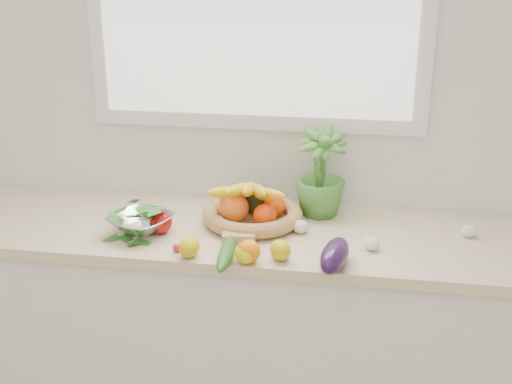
% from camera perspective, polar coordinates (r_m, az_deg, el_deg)
% --- Properties ---
extents(back_wall, '(4.50, 0.02, 2.70)m').
position_cam_1_polar(back_wall, '(2.50, 0.06, 9.05)').
color(back_wall, white).
rests_on(back_wall, ground).
extents(counter_cabinet, '(2.20, 0.58, 0.86)m').
position_cam_1_polar(counter_cabinet, '(2.58, -1.05, -12.79)').
color(counter_cabinet, silver).
rests_on(counter_cabinet, ground).
extents(countertop, '(2.24, 0.62, 0.04)m').
position_cam_1_polar(countertop, '(2.36, -1.12, -3.63)').
color(countertop, beige).
rests_on(countertop, counter_cabinet).
extents(orange_loose, '(0.08, 0.08, 0.08)m').
position_cam_1_polar(orange_loose, '(2.08, -0.66, -5.32)').
color(orange_loose, orange).
rests_on(orange_loose, countertop).
extents(lemon_a, '(0.10, 0.11, 0.07)m').
position_cam_1_polar(lemon_a, '(2.08, -0.98, -5.49)').
color(lemon_a, yellow).
rests_on(lemon_a, countertop).
extents(lemon_b, '(0.08, 0.09, 0.07)m').
position_cam_1_polar(lemon_b, '(2.14, -5.96, -4.91)').
color(lemon_b, gold).
rests_on(lemon_b, countertop).
extents(lemon_c, '(0.10, 0.11, 0.07)m').
position_cam_1_polar(lemon_c, '(2.11, 2.18, -5.19)').
color(lemon_c, gold).
rests_on(lemon_c, countertop).
extents(apple, '(0.10, 0.10, 0.08)m').
position_cam_1_polar(apple, '(2.32, -8.47, -2.68)').
color(apple, '#AA120D').
rests_on(apple, countertop).
extents(ginger, '(0.12, 0.07, 0.04)m').
position_cam_1_polar(ginger, '(2.22, -1.55, -4.16)').
color(ginger, tan).
rests_on(ginger, countertop).
extents(garlic_a, '(0.06, 0.06, 0.05)m').
position_cam_1_polar(garlic_a, '(2.31, 3.99, -3.09)').
color(garlic_a, silver).
rests_on(garlic_a, countertop).
extents(garlic_b, '(0.06, 0.06, 0.04)m').
position_cam_1_polar(garlic_b, '(2.39, 18.39, -3.32)').
color(garlic_b, white).
rests_on(garlic_b, countertop).
extents(garlic_c, '(0.07, 0.07, 0.05)m').
position_cam_1_polar(garlic_c, '(2.21, 10.25, -4.54)').
color(garlic_c, white).
rests_on(garlic_c, countertop).
extents(eggplant, '(0.12, 0.23, 0.09)m').
position_cam_1_polar(eggplant, '(2.06, 7.01, -5.61)').
color(eggplant, '#290F39').
rests_on(eggplant, countertop).
extents(cucumber, '(0.06, 0.27, 0.05)m').
position_cam_1_polar(cucumber, '(2.11, -2.65, -5.45)').
color(cucumber, '#2C5619').
rests_on(cucumber, countertop).
extents(radish, '(0.03, 0.03, 0.03)m').
position_cam_1_polar(radish, '(2.18, -7.06, -4.95)').
color(radish, '#C7183F').
rests_on(radish, countertop).
extents(potted_herb, '(0.21, 0.21, 0.34)m').
position_cam_1_polar(potted_herb, '(2.43, 5.73, 1.74)').
color(potted_herb, '#43832F').
rests_on(potted_herb, countertop).
extents(fruit_basket, '(0.39, 0.39, 0.19)m').
position_cam_1_polar(fruit_basket, '(2.38, -0.40, -1.53)').
color(fruit_basket, tan).
rests_on(fruit_basket, countertop).
extents(colander_with_spinach, '(0.28, 0.28, 0.12)m').
position_cam_1_polar(colander_with_spinach, '(2.32, -10.26, -2.32)').
color(colander_with_spinach, silver).
rests_on(colander_with_spinach, countertop).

